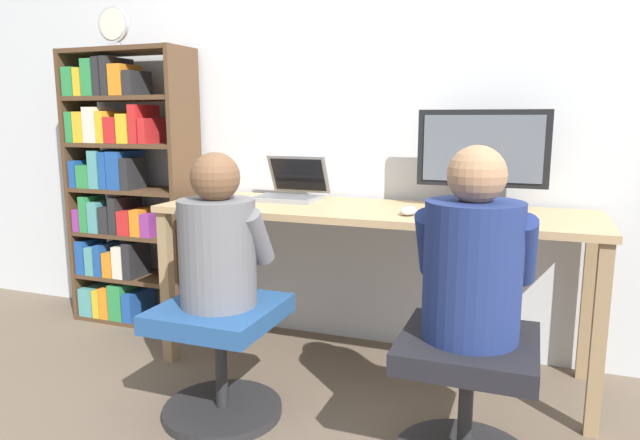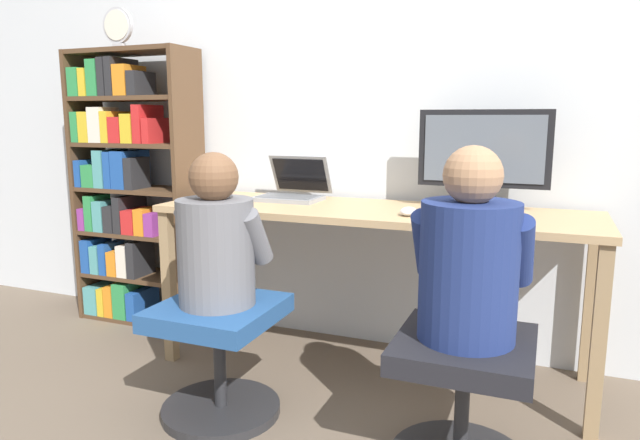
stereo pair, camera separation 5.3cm
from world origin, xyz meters
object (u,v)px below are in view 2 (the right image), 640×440
object	(u,v)px
laptop	(292,190)
person_at_monitor	(469,259)
desktop_monitor	(483,158)
office_chair_right	(219,348)
keyboard	(471,215)
desk_clock	(118,26)
bookshelf	(126,189)
office_chair_left	(463,391)
person_at_laptop	(216,240)

from	to	relation	value
laptop	person_at_monitor	distance (m)	1.19
desktop_monitor	office_chair_right	xyz separation A→B (m)	(-0.87, -0.76, -0.70)
laptop	keyboard	distance (m)	0.91
laptop	desk_clock	xyz separation A→B (m)	(-0.97, -0.04, 0.81)
keyboard	bookshelf	xyz separation A→B (m)	(-1.90, 0.24, -0.01)
office_chair_left	person_at_monitor	size ratio (longest dim) A/B	0.75
keyboard	bookshelf	distance (m)	1.92
desktop_monitor	desk_clock	distance (m)	1.96
laptop	office_chair_right	size ratio (longest dim) A/B	0.67
office_chair_right	person_at_monitor	world-z (taller)	person_at_monitor
office_chair_right	desk_clock	bearing A→B (deg)	145.26
office_chair_left	office_chair_right	world-z (taller)	same
person_at_laptop	office_chair_right	bearing A→B (deg)	-90.00
desktop_monitor	person_at_laptop	size ratio (longest dim) A/B	0.97
bookshelf	desk_clock	distance (m)	0.86
bookshelf	office_chair_right	bearing A→B (deg)	-35.38
office_chair_left	office_chair_right	size ratio (longest dim) A/B	1.00
laptop	office_chair_left	bearing A→B (deg)	-37.87
person_at_monitor	desk_clock	distance (m)	2.22
person_at_laptop	desktop_monitor	bearing A→B (deg)	41.13
person_at_monitor	person_at_laptop	world-z (taller)	person_at_monitor
laptop	office_chair_right	bearing A→B (deg)	-88.26
office_chair_right	bookshelf	distance (m)	1.37
office_chair_right	desktop_monitor	bearing A→B (deg)	41.27
desktop_monitor	office_chair_left	bearing A→B (deg)	-85.96
office_chair_left	office_chair_right	distance (m)	0.92
keyboard	office_chair_left	world-z (taller)	keyboard
office_chair_right	bookshelf	bearing A→B (deg)	144.62
laptop	office_chair_right	distance (m)	0.90
person_at_monitor	keyboard	bearing A→B (deg)	97.13
desk_clock	office_chair_right	bearing A→B (deg)	-34.74
desktop_monitor	laptop	size ratio (longest dim) A/B	1.80
desk_clock	person_at_laptop	bearing A→B (deg)	-34.59
laptop	keyboard	world-z (taller)	laptop
keyboard	bookshelf	bearing A→B (deg)	172.74
office_chair_right	person_at_monitor	xyz separation A→B (m)	(0.92, 0.00, 0.44)
desktop_monitor	laptop	world-z (taller)	desktop_monitor
office_chair_left	person_at_monitor	distance (m)	0.44
keyboard	office_chair_left	size ratio (longest dim) A/B	0.83
office_chair_left	bookshelf	size ratio (longest dim) A/B	0.31
laptop	keyboard	bearing A→B (deg)	-14.63
desktop_monitor	person_at_monitor	world-z (taller)	desktop_monitor
laptop	person_at_laptop	bearing A→B (deg)	-88.25
keyboard	person_at_laptop	world-z (taller)	person_at_laptop
desktop_monitor	person_at_monitor	size ratio (longest dim) A/B	0.90
keyboard	office_chair_left	bearing A→B (deg)	-82.93
person_at_monitor	person_at_laptop	size ratio (longest dim) A/B	1.07
bookshelf	desktop_monitor	bearing A→B (deg)	0.49
person_at_monitor	bookshelf	world-z (taller)	bookshelf
office_chair_right	person_at_laptop	bearing A→B (deg)	90.00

